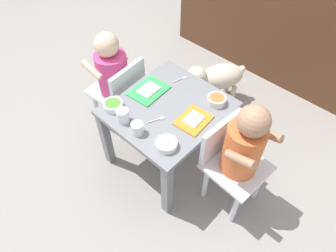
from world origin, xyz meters
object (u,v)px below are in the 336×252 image
object	(u,v)px
dining_table	(168,117)
seated_child_right	(241,147)
food_tray_left	(149,90)
spoon_by_left_tray	(157,119)
seated_child_left	(114,73)
dog	(216,77)
spoon_by_right_tray	(181,79)
food_tray_right	(194,120)
water_cup_right	(137,129)
cereal_bowl_right_side	(113,105)
veggie_bowl_far	(167,144)
water_cup_left	(123,116)
cereal_bowl_left_side	(217,100)

from	to	relation	value
dining_table	seated_child_right	size ratio (longest dim) A/B	0.82
food_tray_left	spoon_by_left_tray	size ratio (longest dim) A/B	2.23
seated_child_left	dog	xyz separation A→B (m)	(0.32, 0.60, -0.22)
dog	spoon_by_left_tray	distance (m)	0.75
seated_child_left	dining_table	bearing A→B (deg)	0.90
dog	spoon_by_right_tray	size ratio (longest dim) A/B	4.16
food_tray_right	water_cup_right	bearing A→B (deg)	-121.17
seated_child_right	food_tray_right	bearing A→B (deg)	-176.32
dog	cereal_bowl_right_side	bearing A→B (deg)	-96.69
water_cup_right	spoon_by_left_tray	xyz separation A→B (m)	(0.01, 0.12, -0.02)
dining_table	spoon_by_right_tray	size ratio (longest dim) A/B	5.93
dog	water_cup_right	world-z (taller)	water_cup_right
veggie_bowl_far	spoon_by_right_tray	xyz separation A→B (m)	(-0.27, 0.40, -0.02)
dog	water_cup_left	world-z (taller)	water_cup_left
dog	veggie_bowl_far	size ratio (longest dim) A/B	4.11
seated_child_left	water_cup_right	size ratio (longest dim) A/B	11.05
dining_table	cereal_bowl_left_side	xyz separation A→B (m)	(0.17, 0.19, 0.10)
veggie_bowl_far	cereal_bowl_left_side	bearing A→B (deg)	90.92
seated_child_left	spoon_by_right_tray	distance (m)	0.40
seated_child_right	water_cup_left	bearing A→B (deg)	-154.15
food_tray_right	water_cup_right	size ratio (longest dim) A/B	2.95
seated_child_left	spoon_by_left_tray	world-z (taller)	seated_child_left
seated_child_left	food_tray_left	bearing A→B (deg)	4.72
water_cup_left	spoon_by_left_tray	bearing A→B (deg)	44.71
food_tray_left	spoon_by_left_tray	world-z (taller)	food_tray_left
food_tray_left	dining_table	bearing A→B (deg)	-5.61
cereal_bowl_left_side	spoon_by_left_tray	distance (m)	0.33
dog	food_tray_right	world-z (taller)	food_tray_right
food_tray_right	cereal_bowl_right_side	distance (m)	0.42
seated_child_right	seated_child_left	bearing A→B (deg)	-177.35
dog	cereal_bowl_left_side	world-z (taller)	cereal_bowl_left_side
cereal_bowl_right_side	spoon_by_left_tray	bearing A→B (deg)	22.85
seated_child_left	food_tray_left	distance (m)	0.27
dining_table	water_cup_right	xyz separation A→B (m)	(0.01, -0.23, 0.10)
dining_table	spoon_by_left_tray	bearing A→B (deg)	-76.66
dog	veggie_bowl_far	distance (m)	0.88
dining_table	seated_child_left	xyz separation A→B (m)	(-0.43, -0.01, 0.07)
seated_child_right	cereal_bowl_left_side	distance (m)	0.31
dog	cereal_bowl_right_side	distance (m)	0.84
seated_child_right	dining_table	bearing A→B (deg)	-175.60
dining_table	food_tray_right	xyz separation A→B (m)	(0.16, 0.02, 0.08)
water_cup_right	seated_child_left	bearing A→B (deg)	153.59
cereal_bowl_right_side	seated_child_right	bearing A→B (deg)	20.09
seated_child_left	seated_child_right	xyz separation A→B (m)	(0.86, 0.04, 0.02)
seated_child_left	cereal_bowl_left_side	distance (m)	0.63
water_cup_left	seated_child_right	bearing A→B (deg)	25.85
water_cup_right	spoon_by_left_tray	bearing A→B (deg)	84.57
dog	food_tray_left	xyz separation A→B (m)	(-0.05, -0.58, 0.23)
food_tray_left	water_cup_right	xyz separation A→B (m)	(0.17, -0.24, 0.02)
cereal_bowl_right_side	dining_table	bearing A→B (deg)	44.59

